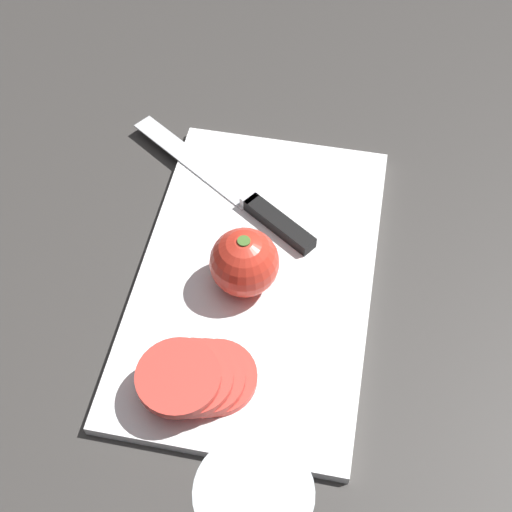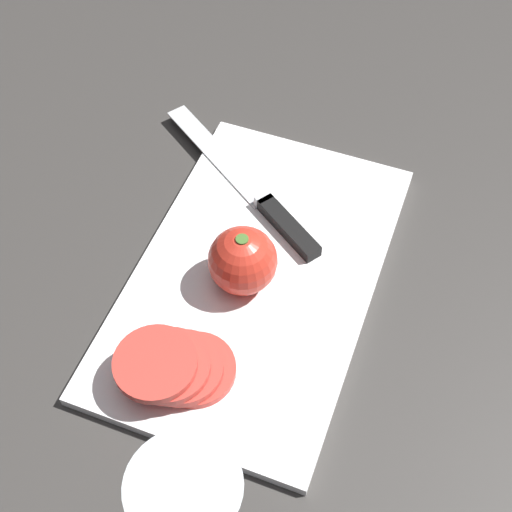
# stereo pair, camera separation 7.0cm
# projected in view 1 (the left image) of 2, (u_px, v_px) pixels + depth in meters

# --- Properties ---
(ground_plane) EXTENTS (3.00, 3.00, 0.00)m
(ground_plane) POSITION_uv_depth(u_px,v_px,m) (276.00, 294.00, 0.73)
(ground_plane) COLOR #383533
(cutting_board) EXTENTS (0.39, 0.24, 0.01)m
(cutting_board) POSITION_uv_depth(u_px,v_px,m) (256.00, 277.00, 0.73)
(cutting_board) COLOR white
(cutting_board) RESTS_ON ground_plane
(whole_tomato) EXTENTS (0.07, 0.07, 0.07)m
(whole_tomato) POSITION_uv_depth(u_px,v_px,m) (245.00, 259.00, 0.70)
(whole_tomato) COLOR red
(whole_tomato) RESTS_ON cutting_board
(knife) EXTENTS (0.17, 0.24, 0.01)m
(knife) POSITION_uv_depth(u_px,v_px,m) (254.00, 205.00, 0.77)
(knife) COLOR silver
(knife) RESTS_ON cutting_board
(tomato_slice_stack_near) EXTENTS (0.09, 0.10, 0.04)m
(tomato_slice_stack_near) POSITION_uv_depth(u_px,v_px,m) (198.00, 377.00, 0.64)
(tomato_slice_stack_near) COLOR #D63D33
(tomato_slice_stack_near) RESTS_ON cutting_board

